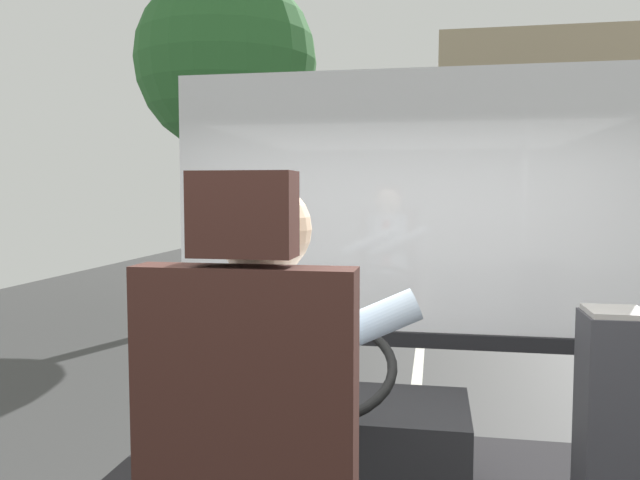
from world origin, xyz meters
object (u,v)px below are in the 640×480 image
at_px(parked_car_white, 634,262).
at_px(steering_console, 339,442).
at_px(fare_box, 611,425).
at_px(bus_driver, 269,393).

bearing_deg(parked_car_white, steering_console, -111.84).
height_order(steering_console, parked_car_white, steering_console).
xyz_separation_m(fare_box, parked_car_white, (3.17, 10.72, -0.52)).
height_order(fare_box, parked_car_white, fare_box).
distance_m(bus_driver, steering_console, 1.30).
height_order(bus_driver, steering_console, bus_driver).
distance_m(fare_box, parked_car_white, 11.19).
distance_m(steering_console, fare_box, 1.09).
relative_size(bus_driver, fare_box, 0.97).
bearing_deg(parked_car_white, fare_box, -106.48).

